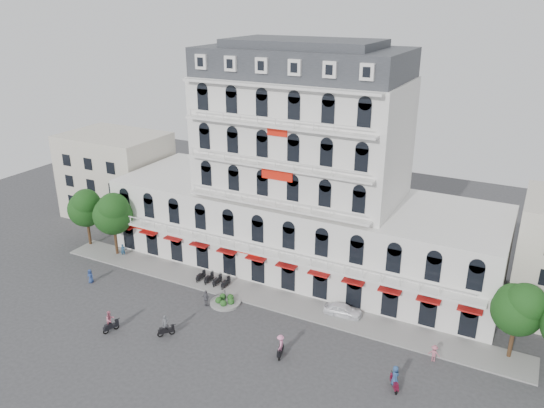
{
  "coord_description": "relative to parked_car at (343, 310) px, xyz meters",
  "views": [
    {
      "loc": [
        23.31,
        -34.11,
        29.61
      ],
      "look_at": [
        0.4,
        10.0,
        10.37
      ],
      "focal_mm": 35.0,
      "sensor_mm": 36.0,
      "label": 1
    }
  ],
  "objects": [
    {
      "name": "ground",
      "position": [
        -8.64,
        -9.5,
        -0.65
      ],
      "size": [
        120.0,
        120.0,
        0.0
      ],
      "primitive_type": "plane",
      "color": "#38383A",
      "rests_on": "ground"
    },
    {
      "name": "sidewalk",
      "position": [
        -8.64,
        -0.5,
        -0.57
      ],
      "size": [
        53.0,
        4.0,
        0.16
      ],
      "primitive_type": "cube",
      "color": "gray",
      "rests_on": "ground"
    },
    {
      "name": "main_building",
      "position": [
        -8.64,
        8.5,
        9.31
      ],
      "size": [
        45.0,
        15.0,
        25.8
      ],
      "color": "silver",
      "rests_on": "ground"
    },
    {
      "name": "flank_building_west",
      "position": [
        -38.64,
        10.5,
        5.35
      ],
      "size": [
        14.0,
        10.0,
        12.0
      ],
      "primitive_type": "cube",
      "color": "beige",
      "rests_on": "ground"
    },
    {
      "name": "traffic_island",
      "position": [
        -11.64,
        -3.5,
        -0.4
      ],
      "size": [
        3.2,
        3.2,
        1.6
      ],
      "color": "gray",
      "rests_on": "ground"
    },
    {
      "name": "parked_scooter_row",
      "position": [
        -14.99,
        -0.7,
        -0.65
      ],
      "size": [
        4.4,
        1.8,
        1.1
      ],
      "primitive_type": null,
      "color": "black",
      "rests_on": "ground"
    },
    {
      "name": "tree_west_outer",
      "position": [
        -34.59,
        0.48,
        4.7
      ],
      "size": [
        4.5,
        4.48,
        7.76
      ],
      "color": "#382314",
      "rests_on": "ground"
    },
    {
      "name": "tree_west_inner",
      "position": [
        -29.59,
        -0.02,
        5.03
      ],
      "size": [
        4.76,
        4.76,
        8.25
      ],
      "color": "#382314",
      "rests_on": "ground"
    },
    {
      "name": "tree_east_inner",
      "position": [
        15.41,
        0.48,
        4.56
      ],
      "size": [
        4.4,
        4.37,
        7.57
      ],
      "color": "#382314",
      "rests_on": "ground"
    },
    {
      "name": "parked_car",
      "position": [
        0.0,
        0.0,
        0.0
      ],
      "size": [
        3.96,
        1.89,
        1.31
      ],
      "primitive_type": "imported",
      "rotation": [
        0.0,
        0.0,
        1.66
      ],
      "color": "white",
      "rests_on": "ground"
    },
    {
      "name": "rider_west",
      "position": [
        -13.57,
        -10.85,
        0.33
      ],
      "size": [
        1.26,
        1.35,
        2.18
      ],
      "rotation": [
        0.0,
        0.0,
        0.84
      ],
      "color": "black",
      "rests_on": "ground"
    },
    {
      "name": "rider_southwest",
      "position": [
        -18.65,
        -12.73,
        0.51
      ],
      "size": [
        0.91,
        1.65,
        2.25
      ],
      "rotation": [
        0.0,
        0.0,
        1.25
      ],
      "color": "black",
      "rests_on": "ground"
    },
    {
      "name": "rider_east",
      "position": [
        7.46,
        -8.21,
        0.48
      ],
      "size": [
        1.07,
        1.52,
        2.25
      ],
      "rotation": [
        0.0,
        0.0,
        2.11
      ],
      "color": "maroon",
      "rests_on": "ground"
    },
    {
      "name": "rider_center",
      "position": [
        -2.64,
        -8.66,
        0.51
      ],
      "size": [
        0.91,
        1.68,
        2.2
      ],
      "rotation": [
        0.0,
        0.0,
        4.97
      ],
      "color": "black",
      "rests_on": "ground"
    },
    {
      "name": "pedestrian_left",
      "position": [
        -27.35,
        -6.68,
        0.15
      ],
      "size": [
        0.85,
        0.62,
        1.61
      ],
      "primitive_type": "imported",
      "rotation": [
        0.0,
        0.0,
        0.14
      ],
      "color": "navy",
      "rests_on": "ground"
    },
    {
      "name": "pedestrian_mid",
      "position": [
        -13.15,
        -4.76,
        0.23
      ],
      "size": [
        1.09,
        0.58,
        1.77
      ],
      "primitive_type": "imported",
      "rotation": [
        0.0,
        0.0,
        2.99
      ],
      "color": "#56565D",
      "rests_on": "ground"
    },
    {
      "name": "pedestrian_right",
      "position": [
        9.55,
        -3.06,
        0.14
      ],
      "size": [
        1.03,
        0.6,
        1.59
      ],
      "primitive_type": "imported",
      "rotation": [
        0.0,
        0.0,
        3.13
      ],
      "color": "#B86173",
      "rests_on": "ground"
    },
    {
      "name": "pedestrian_far",
      "position": [
        -28.64,
        0.0,
        0.14
      ],
      "size": [
        0.69,
        0.65,
        1.59
      ],
      "primitive_type": "imported",
      "rotation": [
        0.0,
        0.0,
        0.65
      ],
      "color": "navy",
      "rests_on": "ground"
    }
  ]
}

